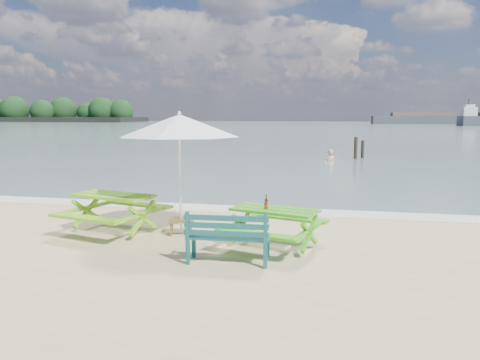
% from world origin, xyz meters
% --- Properties ---
extents(sea, '(300.00, 300.00, 0.00)m').
position_xyz_m(sea, '(0.00, 85.00, 0.00)').
color(sea, slate).
rests_on(sea, ground).
extents(foam_strip, '(22.00, 0.90, 0.01)m').
position_xyz_m(foam_strip, '(0.00, 4.60, 0.01)').
color(foam_strip, silver).
rests_on(foam_strip, ground).
extents(island_headland, '(90.00, 22.00, 7.60)m').
position_xyz_m(island_headland, '(-110.00, 140.00, 3.26)').
color(island_headland, black).
rests_on(island_headland, ground).
extents(picnic_table_left, '(2.10, 2.24, 0.81)m').
position_xyz_m(picnic_table_left, '(-1.90, 1.72, 0.39)').
color(picnic_table_left, '#6CAE1A').
rests_on(picnic_table_left, ground).
extents(picnic_table_right, '(1.95, 2.07, 0.74)m').
position_xyz_m(picnic_table_right, '(1.50, 1.28, 0.35)').
color(picnic_table_right, '#3C9616').
rests_on(picnic_table_right, ground).
extents(park_bench, '(1.39, 0.54, 0.84)m').
position_xyz_m(park_bench, '(0.88, 0.29, 0.26)').
color(park_bench, '#0F4141').
rests_on(park_bench, ground).
extents(side_table, '(0.63, 0.63, 0.32)m').
position_xyz_m(side_table, '(-0.52, 1.92, 0.17)').
color(side_table, brown).
rests_on(side_table, ground).
extents(patio_umbrella, '(3.13, 3.13, 2.44)m').
position_xyz_m(patio_umbrella, '(-0.52, 1.92, 2.22)').
color(patio_umbrella, silver).
rests_on(patio_umbrella, ground).
extents(beer_bottle, '(0.07, 0.07, 0.26)m').
position_xyz_m(beer_bottle, '(1.35, 1.25, 0.82)').
color(beer_bottle, '#8F4D14').
rests_on(beer_bottle, picnic_table_right).
extents(swimmer, '(0.73, 0.57, 1.76)m').
position_xyz_m(swimmer, '(2.09, 18.40, -0.27)').
color(swimmer, tan).
rests_on(swimmer, ground).
extents(mooring_pilings, '(0.58, 0.78, 1.40)m').
position_xyz_m(mooring_pilings, '(3.62, 19.92, 0.46)').
color(mooring_pilings, black).
rests_on(mooring_pilings, ground).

